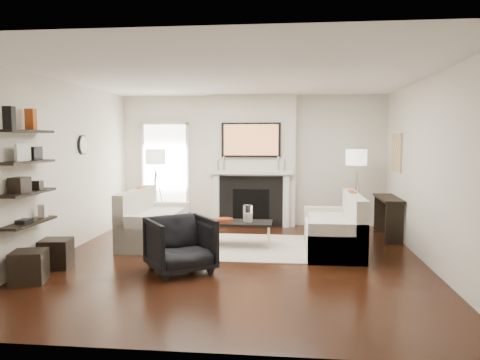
# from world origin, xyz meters

# --- Properties ---
(room_envelope) EXTENTS (6.00, 6.00, 6.00)m
(room_envelope) POSITION_xyz_m (0.00, 0.00, 1.35)
(room_envelope) COLOR black
(room_envelope) RESTS_ON ground
(chimney_breast) EXTENTS (1.80, 0.25, 2.70)m
(chimney_breast) POSITION_xyz_m (0.00, 2.88, 1.35)
(chimney_breast) COLOR silver
(chimney_breast) RESTS_ON floor
(fireplace_surround) EXTENTS (1.30, 0.02, 1.04)m
(fireplace_surround) POSITION_xyz_m (0.00, 2.74, 0.52)
(fireplace_surround) COLOR black
(fireplace_surround) RESTS_ON floor
(firebox) EXTENTS (0.75, 0.02, 0.65)m
(firebox) POSITION_xyz_m (0.00, 2.73, 0.45)
(firebox) COLOR black
(firebox) RESTS_ON floor
(mantel_pilaster_l) EXTENTS (0.12, 0.08, 1.10)m
(mantel_pilaster_l) POSITION_xyz_m (-0.72, 2.71, 0.55)
(mantel_pilaster_l) COLOR white
(mantel_pilaster_l) RESTS_ON floor
(mantel_pilaster_r) EXTENTS (0.12, 0.08, 1.10)m
(mantel_pilaster_r) POSITION_xyz_m (0.72, 2.71, 0.55)
(mantel_pilaster_r) COLOR white
(mantel_pilaster_r) RESTS_ON floor
(mantel_shelf) EXTENTS (1.70, 0.18, 0.07)m
(mantel_shelf) POSITION_xyz_m (0.00, 2.69, 1.12)
(mantel_shelf) COLOR white
(mantel_shelf) RESTS_ON chimney_breast
(tv_body) EXTENTS (1.20, 0.06, 0.70)m
(tv_body) POSITION_xyz_m (0.00, 2.71, 1.78)
(tv_body) COLOR black
(tv_body) RESTS_ON chimney_breast
(tv_screen) EXTENTS (1.10, 0.00, 0.62)m
(tv_screen) POSITION_xyz_m (0.00, 2.68, 1.78)
(tv_screen) COLOR #BF723F
(tv_screen) RESTS_ON tv_body
(candlestick_l_tall) EXTENTS (0.04, 0.04, 0.30)m
(candlestick_l_tall) POSITION_xyz_m (-0.55, 2.70, 1.30)
(candlestick_l_tall) COLOR silver
(candlestick_l_tall) RESTS_ON mantel_shelf
(candlestick_l_short) EXTENTS (0.04, 0.04, 0.24)m
(candlestick_l_short) POSITION_xyz_m (-0.68, 2.70, 1.27)
(candlestick_l_short) COLOR silver
(candlestick_l_short) RESTS_ON mantel_shelf
(candlestick_r_tall) EXTENTS (0.04, 0.04, 0.30)m
(candlestick_r_tall) POSITION_xyz_m (0.55, 2.70, 1.30)
(candlestick_r_tall) COLOR silver
(candlestick_r_tall) RESTS_ON mantel_shelf
(candlestick_r_short) EXTENTS (0.04, 0.04, 0.24)m
(candlestick_r_short) POSITION_xyz_m (0.68, 2.70, 1.27)
(candlestick_r_short) COLOR silver
(candlestick_r_short) RESTS_ON mantel_shelf
(hallway_panel) EXTENTS (0.90, 0.02, 2.10)m
(hallway_panel) POSITION_xyz_m (-1.85, 2.98, 1.05)
(hallway_panel) COLOR white
(hallway_panel) RESTS_ON floor
(door_trim_l) EXTENTS (0.06, 0.06, 2.16)m
(door_trim_l) POSITION_xyz_m (-2.33, 2.96, 1.05)
(door_trim_l) COLOR white
(door_trim_l) RESTS_ON floor
(door_trim_r) EXTENTS (0.06, 0.06, 2.16)m
(door_trim_r) POSITION_xyz_m (-1.37, 2.96, 1.05)
(door_trim_r) COLOR white
(door_trim_r) RESTS_ON floor
(door_trim_top) EXTENTS (1.02, 0.06, 0.06)m
(door_trim_top) POSITION_xyz_m (-1.85, 2.96, 2.13)
(door_trim_top) COLOR white
(door_trim_top) RESTS_ON wall_back
(rug) EXTENTS (2.60, 2.00, 0.01)m
(rug) POSITION_xyz_m (0.10, 0.90, 0.01)
(rug) COLOR #B7A895
(rug) RESTS_ON floor
(loveseat_left_base) EXTENTS (0.85, 1.80, 0.42)m
(loveseat_left_base) POSITION_xyz_m (-1.53, 1.07, 0.21)
(loveseat_left_base) COLOR beige
(loveseat_left_base) RESTS_ON floor
(loveseat_left_back) EXTENTS (0.18, 1.80, 0.80)m
(loveseat_left_back) POSITION_xyz_m (-1.86, 1.07, 0.53)
(loveseat_left_back) COLOR beige
(loveseat_left_back) RESTS_ON floor
(loveseat_left_arm_n) EXTENTS (0.85, 0.18, 0.60)m
(loveseat_left_arm_n) POSITION_xyz_m (-1.53, 0.26, 0.30)
(loveseat_left_arm_n) COLOR beige
(loveseat_left_arm_n) RESTS_ON floor
(loveseat_left_arm_s) EXTENTS (0.85, 0.18, 0.60)m
(loveseat_left_arm_s) POSITION_xyz_m (-1.53, 1.88, 0.30)
(loveseat_left_arm_s) COLOR beige
(loveseat_left_arm_s) RESTS_ON floor
(loveseat_left_cushion) EXTENTS (0.63, 1.44, 0.10)m
(loveseat_left_cushion) POSITION_xyz_m (-1.48, 1.07, 0.47)
(loveseat_left_cushion) COLOR beige
(loveseat_left_cushion) RESTS_ON loveseat_left_base
(pillow_left_orange) EXTENTS (0.10, 0.42, 0.42)m
(pillow_left_orange) POSITION_xyz_m (-1.86, 1.37, 0.73)
(pillow_left_orange) COLOR #B54716
(pillow_left_orange) RESTS_ON loveseat_left_cushion
(pillow_left_charcoal) EXTENTS (0.10, 0.40, 0.40)m
(pillow_left_charcoal) POSITION_xyz_m (-1.86, 0.77, 0.72)
(pillow_left_charcoal) COLOR black
(pillow_left_charcoal) RESTS_ON loveseat_left_cushion
(loveseat_right_base) EXTENTS (0.85, 1.80, 0.42)m
(loveseat_right_base) POSITION_xyz_m (1.48, 0.77, 0.21)
(loveseat_right_base) COLOR beige
(loveseat_right_base) RESTS_ON floor
(loveseat_right_back) EXTENTS (0.18, 1.80, 0.80)m
(loveseat_right_back) POSITION_xyz_m (1.81, 0.77, 0.53)
(loveseat_right_back) COLOR beige
(loveseat_right_back) RESTS_ON floor
(loveseat_right_arm_n) EXTENTS (0.85, 0.18, 0.60)m
(loveseat_right_arm_n) POSITION_xyz_m (1.48, -0.04, 0.30)
(loveseat_right_arm_n) COLOR beige
(loveseat_right_arm_n) RESTS_ON floor
(loveseat_right_arm_s) EXTENTS (0.85, 0.18, 0.60)m
(loveseat_right_arm_s) POSITION_xyz_m (1.48, 1.58, 0.30)
(loveseat_right_arm_s) COLOR beige
(loveseat_right_arm_s) RESTS_ON floor
(loveseat_right_cushion) EXTENTS (0.63, 1.44, 0.10)m
(loveseat_right_cushion) POSITION_xyz_m (1.43, 0.77, 0.47)
(loveseat_right_cushion) COLOR beige
(loveseat_right_cushion) RESTS_ON loveseat_right_base
(pillow_right_orange) EXTENTS (0.10, 0.42, 0.42)m
(pillow_right_orange) POSITION_xyz_m (1.81, 1.07, 0.73)
(pillow_right_orange) COLOR #B54716
(pillow_right_orange) RESTS_ON loveseat_right_cushion
(pillow_right_charcoal) EXTENTS (0.10, 0.40, 0.40)m
(pillow_right_charcoal) POSITION_xyz_m (1.81, 0.47, 0.72)
(pillow_right_charcoal) COLOR black
(pillow_right_charcoal) RESTS_ON loveseat_right_cushion
(coffee_table) EXTENTS (1.10, 0.55, 0.04)m
(coffee_table) POSITION_xyz_m (-0.05, 0.94, 0.40)
(coffee_table) COLOR black
(coffee_table) RESTS_ON floor
(coffee_leg_nw) EXTENTS (0.02, 0.02, 0.38)m
(coffee_leg_nw) POSITION_xyz_m (-0.55, 0.72, 0.19)
(coffee_leg_nw) COLOR silver
(coffee_leg_nw) RESTS_ON floor
(coffee_leg_ne) EXTENTS (0.02, 0.02, 0.38)m
(coffee_leg_ne) POSITION_xyz_m (0.45, 0.72, 0.19)
(coffee_leg_ne) COLOR silver
(coffee_leg_ne) RESTS_ON floor
(coffee_leg_sw) EXTENTS (0.02, 0.02, 0.38)m
(coffee_leg_sw) POSITION_xyz_m (-0.55, 1.16, 0.19)
(coffee_leg_sw) COLOR silver
(coffee_leg_sw) RESTS_ON floor
(coffee_leg_se) EXTENTS (0.02, 0.02, 0.38)m
(coffee_leg_se) POSITION_xyz_m (0.45, 1.16, 0.19)
(coffee_leg_se) COLOR silver
(coffee_leg_se) RESTS_ON floor
(hurricane_glass) EXTENTS (0.16, 0.16, 0.28)m
(hurricane_glass) POSITION_xyz_m (0.10, 0.94, 0.56)
(hurricane_glass) COLOR white
(hurricane_glass) RESTS_ON coffee_table
(hurricane_candle) EXTENTS (0.10, 0.10, 0.15)m
(hurricane_candle) POSITION_xyz_m (0.10, 0.94, 0.49)
(hurricane_candle) COLOR white
(hurricane_candle) RESTS_ON coffee_table
(copper_bowl) EXTENTS (0.30, 0.30, 0.05)m
(copper_bowl) POSITION_xyz_m (-0.30, 0.94, 0.45)
(copper_bowl) COLOR #C04C20
(copper_bowl) RESTS_ON coffee_table
(armchair) EXTENTS (1.08, 1.07, 0.82)m
(armchair) POSITION_xyz_m (-0.68, -0.65, 0.41)
(armchair) COLOR black
(armchair) RESTS_ON floor
(lamp_left_post) EXTENTS (0.02, 0.02, 1.20)m
(lamp_left_post) POSITION_xyz_m (-1.85, 2.23, 0.60)
(lamp_left_post) COLOR silver
(lamp_left_post) RESTS_ON floor
(lamp_left_shade) EXTENTS (0.40, 0.40, 0.30)m
(lamp_left_shade) POSITION_xyz_m (-1.85, 2.23, 1.45)
(lamp_left_shade) COLOR white
(lamp_left_shade) RESTS_ON lamp_left_post
(lamp_left_leg_a) EXTENTS (0.25, 0.02, 1.23)m
(lamp_left_leg_a) POSITION_xyz_m (-1.74, 2.23, 0.60)
(lamp_left_leg_a) COLOR silver
(lamp_left_leg_a) RESTS_ON floor
(lamp_left_leg_b) EXTENTS (0.14, 0.22, 1.23)m
(lamp_left_leg_b) POSITION_xyz_m (-1.91, 2.33, 0.60)
(lamp_left_leg_b) COLOR silver
(lamp_left_leg_b) RESTS_ON floor
(lamp_left_leg_c) EXTENTS (0.14, 0.22, 1.23)m
(lamp_left_leg_c) POSITION_xyz_m (-1.91, 2.14, 0.60)
(lamp_left_leg_c) COLOR silver
(lamp_left_leg_c) RESTS_ON floor
(lamp_right_post) EXTENTS (0.02, 0.02, 1.20)m
(lamp_right_post) POSITION_xyz_m (2.05, 2.36, 0.60)
(lamp_right_post) COLOR silver
(lamp_right_post) RESTS_ON floor
(lamp_right_shade) EXTENTS (0.40, 0.40, 0.30)m
(lamp_right_shade) POSITION_xyz_m (2.05, 2.36, 1.45)
(lamp_right_shade) COLOR white
(lamp_right_shade) RESTS_ON lamp_right_post
(lamp_right_leg_a) EXTENTS (0.25, 0.02, 1.23)m
(lamp_right_leg_a) POSITION_xyz_m (2.16, 2.36, 0.60)
(lamp_right_leg_a) COLOR silver
(lamp_right_leg_a) RESTS_ON floor
(lamp_right_leg_b) EXTENTS (0.14, 0.22, 1.23)m
(lamp_right_leg_b) POSITION_xyz_m (2.00, 2.46, 0.60)
(lamp_right_leg_b) COLOR silver
(lamp_right_leg_b) RESTS_ON floor
(lamp_right_leg_c) EXTENTS (0.14, 0.22, 1.23)m
(lamp_right_leg_c) POSITION_xyz_m (1.99, 2.27, 0.60)
(lamp_right_leg_c) COLOR silver
(lamp_right_leg_c) RESTS_ON floor
(console_top) EXTENTS (0.35, 1.20, 0.04)m
(console_top) POSITION_xyz_m (2.57, 1.88, 0.73)
(console_top) COLOR black
(console_top) RESTS_ON floor
(console_leg_n) EXTENTS (0.30, 0.04, 0.71)m
(console_leg_n) POSITION_xyz_m (2.57, 1.33, 0.35)
(console_leg_n) COLOR black
(console_leg_n) RESTS_ON floor
(console_leg_s) EXTENTS (0.30, 0.04, 0.71)m
(console_leg_s) POSITION_xyz_m (2.57, 2.43, 0.35)
(console_leg_s) COLOR black
(console_leg_s) RESTS_ON floor
(wall_art) EXTENTS (0.03, 0.70, 0.70)m
(wall_art) POSITION_xyz_m (2.73, 2.05, 1.55)
(wall_art) COLOR tan
(wall_art) RESTS_ON wall_right
(shelf_bottom) EXTENTS (0.25, 1.00, 0.03)m
(shelf_bottom) POSITION_xyz_m (-2.62, -1.00, 0.70)
(shelf_bottom) COLOR black
(shelf_bottom) RESTS_ON wall_left
(shelf_lower) EXTENTS (0.25, 1.00, 0.04)m
(shelf_lower) POSITION_xyz_m (-2.62, -1.00, 1.10)
(shelf_lower) COLOR black
(shelf_lower) RESTS_ON wall_left
(shelf_upper) EXTENTS (0.25, 1.00, 0.04)m
(shelf_upper) POSITION_xyz_m (-2.62, -1.00, 1.50)
(shelf_upper) COLOR black
(shelf_upper) RESTS_ON wall_left
(shelf_top) EXTENTS (0.25, 1.00, 0.04)m
(shelf_top) POSITION_xyz_m (-2.62, -1.00, 1.90)
(shelf_top) COLOR black
(shelf_top) RESTS_ON wall_left
(decor_magfile_a) EXTENTS (0.12, 0.10, 0.28)m
(decor_magfile_a) POSITION_xyz_m (-2.62, -1.35, 2.06)
(decor_magfile_a) COLOR black
(decor_magfile_a) RESTS_ON shelf_top
(decor_magfile_b) EXTENTS (0.12, 0.10, 0.28)m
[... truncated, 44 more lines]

